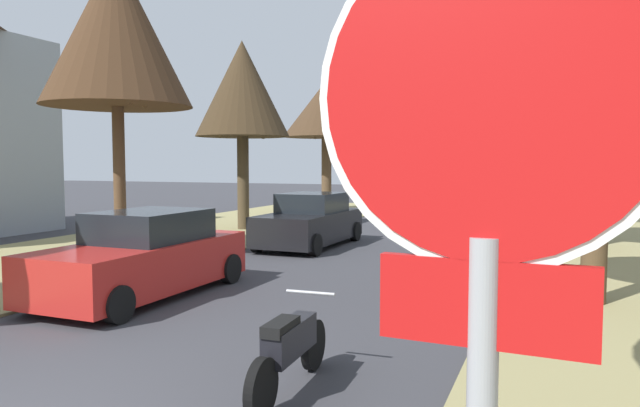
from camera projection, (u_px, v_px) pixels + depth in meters
stop_sign_near at (484, 282)px, 1.30m from camera, size 0.81×0.07×2.98m
stop_sign_far at (540, 173)px, 15.78m from camera, size 0.81×0.29×2.97m
street_tree_right_mid_b at (588, 26)px, 16.26m from camera, size 4.63×4.63×8.04m
street_tree_right_far at (592, 89)px, 22.45m from camera, size 3.12×3.12×6.86m
street_tree_left_mid_a at (116, 30)px, 14.91m from camera, size 3.81×3.81×7.80m
street_tree_left_mid_b at (242, 90)px, 21.14m from camera, size 3.43×3.43×6.85m
street_tree_left_far at (327, 110)px, 28.58m from camera, size 4.33×4.33×6.48m
parked_sedan_red at (144, 257)px, 10.79m from camera, size 1.96×4.41×1.57m
parked_sedan_black at (310, 222)px, 17.32m from camera, size 1.96×4.41×1.57m
parked_motorcycle at (289, 348)px, 6.25m from camera, size 0.60×2.05×0.97m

